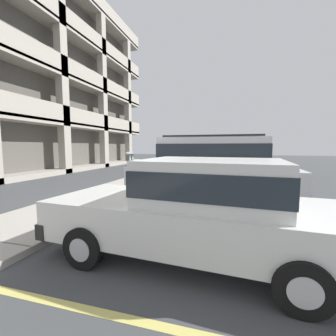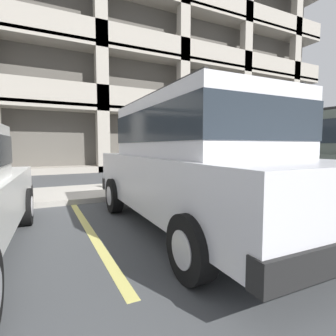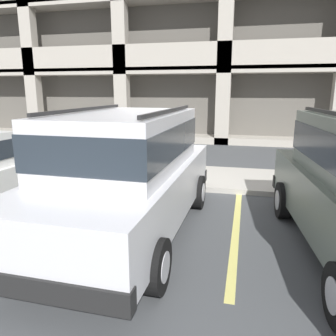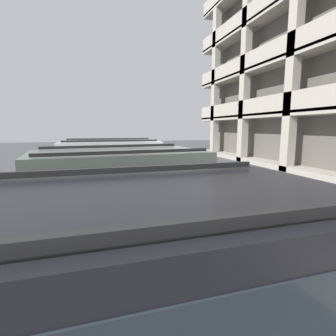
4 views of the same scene
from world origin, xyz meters
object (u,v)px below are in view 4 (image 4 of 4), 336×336
at_px(silver_suv, 112,170).
at_px(parking_meter_near, 194,164).
at_px(fire_hydrant, 288,230).
at_px(dark_hatchback, 122,200).
at_px(red_sedan, 105,164).
at_px(blue_coupe, 134,325).

bearing_deg(silver_suv, parking_meter_near, 89.05).
height_order(parking_meter_near, fire_hydrant, parking_meter_near).
bearing_deg(dark_hatchback, fire_hydrant, 72.08).
xyz_separation_m(dark_hatchback, fire_hydrant, (0.66, 3.02, -0.62)).
bearing_deg(silver_suv, red_sedan, -177.40).
bearing_deg(fire_hydrant, blue_coupe, -53.81).
xyz_separation_m(red_sedan, blue_coupe, (9.90, -0.20, 0.27)).
distance_m(blue_coupe, parking_meter_near, 7.15).
bearing_deg(fire_hydrant, red_sedan, -157.92).
bearing_deg(dark_hatchback, parking_meter_near, 136.28).
height_order(blue_coupe, fire_hydrant, blue_coupe).
height_order(red_sedan, fire_hydrant, red_sedan).
bearing_deg(silver_suv, blue_coupe, -1.54).
relative_size(silver_suv, red_sedan, 1.05).
distance_m(blue_coupe, fire_hydrant, 4.08).
bearing_deg(dark_hatchback, silver_suv, 173.43).
xyz_separation_m(silver_suv, red_sedan, (-3.30, -0.09, -0.27)).
distance_m(dark_hatchback, blue_coupe, 3.05).
relative_size(red_sedan, parking_meter_near, 3.21).
relative_size(dark_hatchback, fire_hydrant, 7.06).
bearing_deg(silver_suv, dark_hatchback, 0.07).
distance_m(silver_suv, blue_coupe, 6.60).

